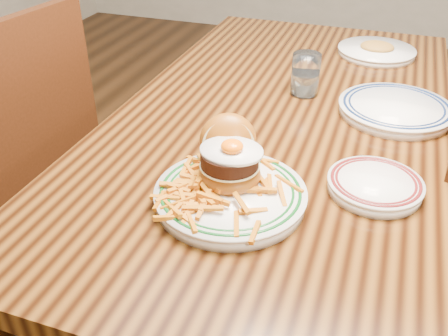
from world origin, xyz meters
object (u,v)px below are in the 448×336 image
(chair_left, at_px, (15,159))
(side_plate, at_px, (375,184))
(main_plate, at_px, (230,181))
(table, at_px, (281,141))

(chair_left, distance_m, side_plate, 1.09)
(chair_left, xyz_separation_m, main_plate, (0.79, -0.25, 0.26))
(table, xyz_separation_m, chair_left, (-0.80, -0.15, -0.13))
(table, bearing_deg, side_plate, -48.04)
(chair_left, bearing_deg, main_plate, -10.65)
(chair_left, height_order, main_plate, chair_left)
(chair_left, relative_size, side_plate, 5.13)
(main_plate, distance_m, side_plate, 0.30)
(main_plate, height_order, side_plate, main_plate)
(table, distance_m, chair_left, 0.82)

